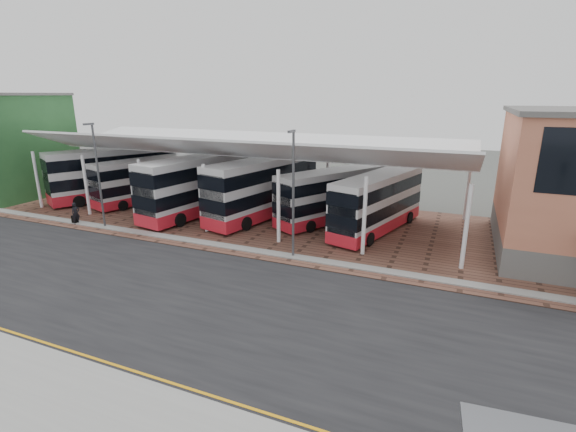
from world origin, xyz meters
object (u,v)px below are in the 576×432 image
at_px(bus_3, 263,188).
at_px(bus_5, 378,203).
at_px(pedestrian, 76,213).
at_px(bus_1, 147,181).
at_px(bus_0, 114,174).
at_px(bus_4, 331,196).
at_px(bus_2, 201,185).

xyz_separation_m(bus_3, bus_5, (9.62, -0.12, -0.29)).
distance_m(bus_3, pedestrian, 15.15).
bearing_deg(bus_1, pedestrian, -74.16).
xyz_separation_m(bus_1, bus_3, (12.54, -0.16, 0.37)).
bearing_deg(bus_3, bus_0, -167.11).
height_order(bus_0, bus_5, bus_0).
xyz_separation_m(bus_3, bus_4, (5.67, 0.90, -0.36)).
bearing_deg(bus_5, bus_0, -164.85).
xyz_separation_m(bus_1, bus_4, (18.21, 0.74, 0.01)).
relative_size(bus_1, bus_2, 0.84).
bearing_deg(bus_2, pedestrian, -127.81).
distance_m(bus_0, bus_4, 22.12).
distance_m(bus_3, bus_4, 5.75).
height_order(bus_1, bus_4, bus_4).
distance_m(bus_2, pedestrian, 10.10).
relative_size(bus_1, bus_3, 0.85).
bearing_deg(bus_0, bus_1, 28.82).
distance_m(bus_2, bus_3, 5.59).
height_order(bus_1, bus_2, bus_2).
xyz_separation_m(bus_0, bus_3, (16.44, -0.07, -0.01)).
height_order(bus_3, pedestrian, bus_3).
distance_m(bus_1, bus_5, 22.16).
distance_m(bus_1, bus_3, 12.54).
bearing_deg(bus_4, pedestrian, -126.13).
relative_size(bus_2, pedestrian, 7.04).
distance_m(bus_0, bus_1, 3.92).
relative_size(bus_2, bus_5, 1.15).
height_order(bus_3, bus_5, bus_3).
distance_m(bus_2, bus_5, 15.13).
bearing_deg(bus_0, bus_3, 27.29).
distance_m(bus_5, pedestrian, 23.81).
bearing_deg(pedestrian, bus_5, -58.50).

